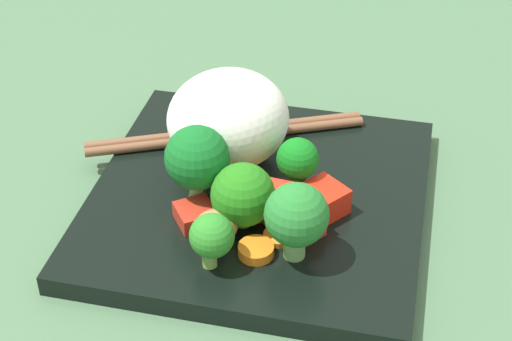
{
  "coord_description": "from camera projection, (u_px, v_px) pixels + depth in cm",
  "views": [
    {
      "loc": [
        -47.89,
        -13.7,
        40.88
      ],
      "look_at": [
        -0.01,
        0.2,
        3.65
      ],
      "focal_mm": 57.25,
      "sensor_mm": 36.0,
      "label": 1
    }
  ],
  "objects": [
    {
      "name": "broccoli_floret_3",
      "position": [
        298.0,
        161.0,
        0.61
      ],
      "size": [
        3.24,
        3.24,
        4.9
      ],
      "color": "#52994B",
      "rests_on": "square_plate"
    },
    {
      "name": "carrot_slice_3",
      "position": [
        256.0,
        250.0,
        0.57
      ],
      "size": [
        3.12,
        3.12,
        0.77
      ],
      "primitive_type": "cylinder",
      "rotation": [
        0.0,
        0.0,
        1.83
      ],
      "color": "orange",
      "rests_on": "square_plate"
    },
    {
      "name": "carrot_slice_1",
      "position": [
        279.0,
        236.0,
        0.59
      ],
      "size": [
        3.17,
        3.17,
        0.44
      ],
      "primitive_type": "cylinder",
      "rotation": [
        0.0,
        0.0,
        5.56
      ],
      "color": "orange",
      "rests_on": "square_plate"
    },
    {
      "name": "chopstick_pair",
      "position": [
        226.0,
        134.0,
        0.69
      ],
      "size": [
        12.48,
        21.76,
        0.8
      ],
      "rotation": [
        0.0,
        0.0,
        2.05
      ],
      "color": "brown",
      "rests_on": "square_plate"
    },
    {
      "name": "carrot_slice_2",
      "position": [
        266.0,
        193.0,
        0.63
      ],
      "size": [
        3.43,
        3.43,
        0.51
      ],
      "primitive_type": "cylinder",
      "rotation": [
        0.0,
        0.0,
        5.63
      ],
      "color": "orange",
      "rests_on": "square_plate"
    },
    {
      "name": "rice_mound",
      "position": [
        228.0,
        119.0,
        0.64
      ],
      "size": [
        13.01,
        13.18,
        7.89
      ],
      "primitive_type": "ellipsoid",
      "rotation": [
        0.0,
        0.0,
        2.18
      ],
      "color": "white",
      "rests_on": "square_plate"
    },
    {
      "name": "pepper_chunk_1",
      "position": [
        306.0,
        223.0,
        0.59
      ],
      "size": [
        2.99,
        2.96,
        2.01
      ],
      "primitive_type": "cube",
      "rotation": [
        0.0,
        0.0,
        2.5
      ],
      "color": "red",
      "rests_on": "square_plate"
    },
    {
      "name": "carrot_slice_0",
      "position": [
        247.0,
        182.0,
        0.64
      ],
      "size": [
        4.37,
        4.37,
        0.51
      ],
      "primitive_type": "cylinder",
      "rotation": [
        0.0,
        0.0,
        5.4
      ],
      "color": "orange",
      "rests_on": "square_plate"
    },
    {
      "name": "broccoli_floret_2",
      "position": [
        212.0,
        237.0,
        0.55
      ],
      "size": [
        3.14,
        3.14,
        4.25
      ],
      "color": "#6FA647",
      "rests_on": "square_plate"
    },
    {
      "name": "broccoli_floret_0",
      "position": [
        247.0,
        196.0,
        0.59
      ],
      "size": [
        4.7,
        4.7,
        5.26
      ],
      "color": "#71AF56",
      "rests_on": "square_plate"
    },
    {
      "name": "broccoli_floret_1",
      "position": [
        197.0,
        159.0,
        0.6
      ],
      "size": [
        4.85,
        4.85,
        6.74
      ],
      "color": "#71A054",
      "rests_on": "square_plate"
    },
    {
      "name": "pepper_chunk_0",
      "position": [
        322.0,
        200.0,
        0.61
      ],
      "size": [
        4.42,
        4.4,
        2.1
      ],
      "primitive_type": "cube",
      "rotation": [
        0.0,
        0.0,
        0.97
      ],
      "color": "red",
      "rests_on": "square_plate"
    },
    {
      "name": "pepper_chunk_2",
      "position": [
        278.0,
        203.0,
        0.6
      ],
      "size": [
        2.78,
        2.94,
        2.37
      ],
      "primitive_type": "cube",
      "rotation": [
        0.0,
        0.0,
        1.54
      ],
      "color": "red",
      "rests_on": "square_plate"
    },
    {
      "name": "chicken_piece_1",
      "position": [
        217.0,
        226.0,
        0.58
      ],
      "size": [
        3.36,
        3.67,
        2.44
      ],
      "primitive_type": "ellipsoid",
      "rotation": [
        0.0,
        0.0,
        1.86
      ],
      "color": "tan",
      "rests_on": "square_plate"
    },
    {
      "name": "broccoli_floret_4",
      "position": [
        296.0,
        216.0,
        0.55
      ],
      "size": [
        4.5,
        4.5,
        6.04
      ],
      "color": "#70B060",
      "rests_on": "square_plate"
    },
    {
      "name": "pepper_chunk_3",
      "position": [
        195.0,
        215.0,
        0.6
      ],
      "size": [
        3.82,
        3.81,
        1.33
      ],
      "primitive_type": "cube",
      "rotation": [
        0.0,
        0.0,
        5.41
      ],
      "color": "red",
      "rests_on": "square_plate"
    },
    {
      "name": "chicken_piece_0",
      "position": [
        231.0,
        194.0,
        0.61
      ],
      "size": [
        3.31,
        3.49,
        2.02
      ],
      "primitive_type": "ellipsoid",
      "rotation": [
        0.0,
        0.0,
        5.16
      ],
      "color": "tan",
      "rests_on": "square_plate"
    },
    {
      "name": "ground_plane",
      "position": [
        258.0,
        217.0,
        0.65
      ],
      "size": [
        110.0,
        110.0,
        2.0
      ],
      "primitive_type": "cube",
      "color": "#466B49"
    },
    {
      "name": "square_plate",
      "position": [
        259.0,
        200.0,
        0.64
      ],
      "size": [
        26.93,
        26.93,
        1.65
      ],
      "primitive_type": "cube",
      "rotation": [
        0.0,
        0.0,
        0.06
      ],
      "color": "black",
      "rests_on": "ground_plane"
    }
  ]
}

